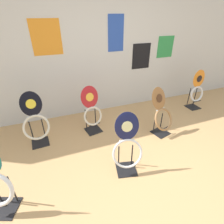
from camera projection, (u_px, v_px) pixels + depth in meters
The scene contains 7 objects.
ground_plane at pixel (158, 186), 2.30m from camera, with size 14.00×14.00×0.00m, color tan.
wall_back at pixel (103, 51), 3.51m from camera, with size 8.00×0.07×2.60m.
toilet_seat_display_orange_sun at pixel (197, 91), 3.98m from camera, with size 0.37×0.29×0.90m.
toilet_seat_display_crimson_swirl at pixel (92, 112), 3.19m from camera, with size 0.38×0.33×0.88m.
toilet_seat_display_woodgrain at pixel (162, 114), 3.14m from camera, with size 0.47×0.47×0.86m.
toilet_seat_display_jazz_black at pixel (35, 123), 2.86m from camera, with size 0.43×0.34×0.91m.
toilet_seat_display_navy_moon at pixel (127, 146), 2.34m from camera, with size 0.45×0.34×0.90m.
Camera 1 is at (-1.10, -1.20, 1.99)m, focal length 28.00 mm.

